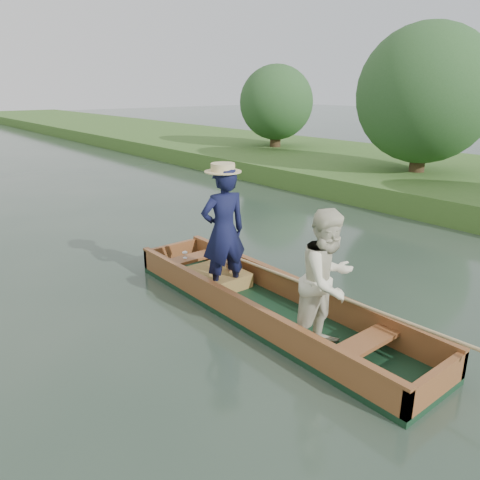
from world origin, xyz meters
TOP-DOWN VIEW (x-y plane):
  - ground at (0.00, 0.00)m, footprint 120.00×120.00m
  - trees_far at (1.21, 7.15)m, footprint 22.66×15.13m
  - punt at (-0.07, -0.10)m, footprint 1.12×5.33m

SIDE VIEW (x-z plane):
  - ground at x=0.00m, z-range 0.00..0.00m
  - punt at x=-0.07m, z-range -0.34..1.66m
  - trees_far at x=1.21m, z-range 0.14..4.90m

